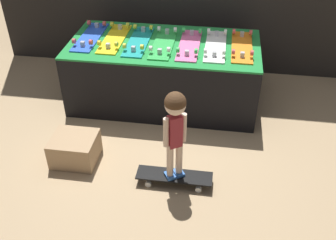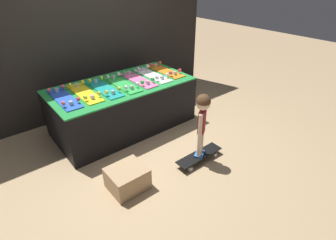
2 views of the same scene
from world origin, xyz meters
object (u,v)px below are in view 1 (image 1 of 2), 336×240
skateboard_pink_on_rack (189,44)px  child (175,120)px  skateboard_on_floor (174,177)px  skateboard_white_on_rack (216,45)px  skateboard_green_on_rack (164,43)px  skateboard_orange_on_rack (242,46)px  skateboard_teal_on_rack (139,41)px  storage_box (75,149)px  skateboard_blue_on_rack (90,36)px  skateboard_yellow_on_rack (115,38)px

skateboard_pink_on_rack → child: bearing=-89.0°
skateboard_on_floor → child: 0.60m
skateboard_pink_on_rack → skateboard_white_on_rack: same height
skateboard_pink_on_rack → skateboard_on_floor: size_ratio=1.15×
skateboard_green_on_rack → skateboard_orange_on_rack: 0.80m
skateboard_orange_on_rack → skateboard_pink_on_rack: bearing=-175.9°
skateboard_teal_on_rack → skateboard_green_on_rack: same height
skateboard_green_on_rack → skateboard_white_on_rack: size_ratio=1.00×
skateboard_orange_on_rack → skateboard_green_on_rack: bearing=-176.8°
skateboard_teal_on_rack → storage_box: skateboard_teal_on_rack is taller
skateboard_teal_on_rack → child: child is taller
skateboard_on_floor → skateboard_blue_on_rack: bearing=129.3°
skateboard_teal_on_rack → storage_box: (-0.38, -1.13, -0.58)m
skateboard_blue_on_rack → skateboard_white_on_rack: (1.33, -0.03, 0.00)m
skateboard_green_on_rack → skateboard_pink_on_rack: 0.27m
skateboard_pink_on_rack → skateboard_white_on_rack: size_ratio=1.00×
skateboard_teal_on_rack → skateboard_green_on_rack: 0.27m
skateboard_blue_on_rack → skateboard_green_on_rack: 0.80m
skateboard_yellow_on_rack → skateboard_on_floor: bearing=-58.2°
skateboard_orange_on_rack → skateboard_on_floor: 1.55m
skateboard_blue_on_rack → skateboard_pink_on_rack: size_ratio=1.00×
skateboard_green_on_rack → skateboard_yellow_on_rack: bearing=174.9°
skateboard_yellow_on_rack → child: bearing=-58.2°
skateboard_blue_on_rack → child: (1.09, -1.33, -0.04)m
skateboard_white_on_rack → storage_box: 1.74m
skateboard_blue_on_rack → skateboard_teal_on_rack: same height
skateboard_blue_on_rack → skateboard_orange_on_rack: 1.60m
skateboard_orange_on_rack → skateboard_blue_on_rack: bearing=179.6°
skateboard_green_on_rack → skateboard_pink_on_rack: (0.27, 0.01, 0.00)m
skateboard_blue_on_rack → storage_box: 1.31m
skateboard_yellow_on_rack → storage_box: skateboard_yellow_on_rack is taller
skateboard_green_on_rack → skateboard_pink_on_rack: bearing=1.2°
skateboard_orange_on_rack → storage_box: (-1.45, -1.15, -0.58)m
child → storage_box: 1.10m
skateboard_white_on_rack → storage_box: bearing=-136.3°
child → storage_box: bearing=137.7°
skateboard_blue_on_rack → skateboard_pink_on_rack: (1.07, -0.05, 0.00)m
skateboard_teal_on_rack → skateboard_white_on_rack: size_ratio=1.00×
skateboard_yellow_on_rack → skateboard_pink_on_rack: 0.80m
skateboard_green_on_rack → child: size_ratio=0.90×
skateboard_green_on_rack → skateboard_orange_on_rack: (0.80, 0.04, 0.00)m
skateboard_blue_on_rack → child: child is taller
skateboard_blue_on_rack → skateboard_on_floor: size_ratio=1.15×
skateboard_on_floor → child: (0.00, -0.00, 0.60)m
child → skateboard_orange_on_rack: bearing=36.9°
skateboard_on_floor → skateboard_yellow_on_rack: bearing=121.8°
skateboard_yellow_on_rack → skateboard_green_on_rack: 0.54m
skateboard_pink_on_rack → skateboard_orange_on_rack: 0.54m
skateboard_white_on_rack → child: child is taller
skateboard_yellow_on_rack → skateboard_teal_on_rack: size_ratio=1.00×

